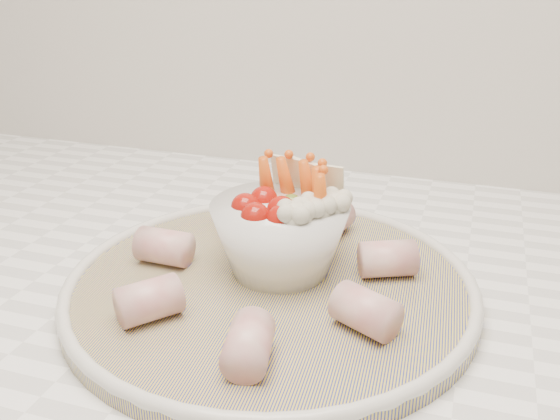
% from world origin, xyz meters
% --- Properties ---
extents(serving_platter, '(0.40, 0.40, 0.02)m').
position_xyz_m(serving_platter, '(-0.06, 1.39, 0.93)').
color(serving_platter, navy).
rests_on(serving_platter, kitchen_counter).
extents(veggie_bowl, '(0.13, 0.13, 0.10)m').
position_xyz_m(veggie_bowl, '(-0.05, 1.42, 0.98)').
color(veggie_bowl, white).
rests_on(veggie_bowl, serving_platter).
extents(cured_meat_rolls, '(0.26, 0.29, 0.03)m').
position_xyz_m(cured_meat_rolls, '(-0.06, 1.39, 0.95)').
color(cured_meat_rolls, '#C2595A').
rests_on(cured_meat_rolls, serving_platter).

